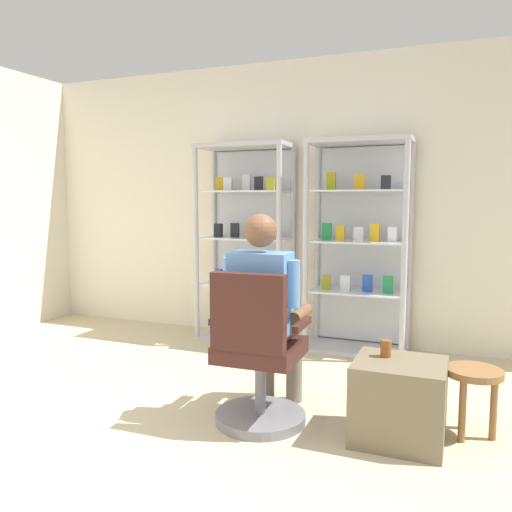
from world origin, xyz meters
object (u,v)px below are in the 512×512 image
(tea_glass, at_px, (386,348))
(display_cabinet_left, at_px, (247,241))
(office_chair, at_px, (257,363))
(seated_shopkeeper, at_px, (266,306))
(wooden_stool, at_px, (474,382))
(display_cabinet_right, at_px, (359,246))
(storage_crate, at_px, (399,401))

(tea_glass, bearing_deg, display_cabinet_left, 133.92)
(office_chair, height_order, tea_glass, office_chair)
(office_chair, height_order, seated_shopkeeper, seated_shopkeeper)
(display_cabinet_left, bearing_deg, office_chair, -65.02)
(wooden_stool, bearing_deg, office_chair, -164.42)
(display_cabinet_right, relative_size, office_chair, 1.98)
(seated_shopkeeper, height_order, tea_glass, seated_shopkeeper)
(office_chair, xyz_separation_m, seated_shopkeeper, (-0.01, 0.16, 0.32))
(display_cabinet_right, xyz_separation_m, office_chair, (-0.24, -1.84, -0.57))
(storage_crate, distance_m, wooden_stool, 0.45)
(display_cabinet_right, bearing_deg, storage_crate, -71.40)
(office_chair, xyz_separation_m, tea_glass, (0.73, 0.19, 0.12))
(seated_shopkeeper, distance_m, storage_crate, 0.95)
(storage_crate, xyz_separation_m, wooden_stool, (0.39, 0.21, 0.09))
(display_cabinet_left, relative_size, tea_glass, 19.00)
(display_cabinet_right, relative_size, storage_crate, 3.77)
(display_cabinet_right, bearing_deg, display_cabinet_left, 180.00)
(office_chair, bearing_deg, wooden_stool, 15.58)
(office_chair, xyz_separation_m, storage_crate, (0.82, 0.13, -0.16))
(tea_glass, bearing_deg, office_chair, -165.13)
(display_cabinet_right, relative_size, seated_shopkeeper, 1.47)
(display_cabinet_right, height_order, wooden_stool, display_cabinet_right)
(display_cabinet_right, distance_m, office_chair, 1.94)
(office_chair, relative_size, storage_crate, 1.91)
(display_cabinet_left, relative_size, wooden_stool, 4.69)
(display_cabinet_left, height_order, storage_crate, display_cabinet_left)
(office_chair, bearing_deg, display_cabinet_right, 82.47)
(office_chair, xyz_separation_m, wooden_stool, (1.21, 0.34, -0.07))
(display_cabinet_right, distance_m, wooden_stool, 1.90)
(wooden_stool, bearing_deg, storage_crate, -152.27)
(tea_glass, relative_size, wooden_stool, 0.25)
(wooden_stool, bearing_deg, seated_shopkeeper, -171.84)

